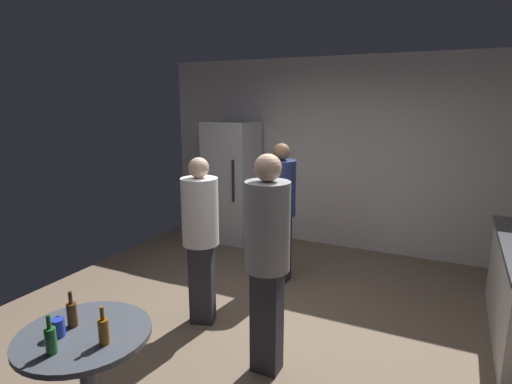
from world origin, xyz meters
The scene contains 11 objects.
ground_plane centered at (0.00, 0.00, -0.05)m, with size 5.20×5.20×0.10m, color #7A6651.
wall_back centered at (0.00, 2.63, 1.35)m, with size 5.32×0.06×2.70m, color silver.
refrigerator centered at (-1.47, 2.20, 0.90)m, with size 0.70×0.68×1.80m.
foreground_table centered at (-0.39, -1.59, 0.63)m, with size 0.80×0.80×0.73m.
beer_bottle_amber centered at (-0.19, -1.62, 0.82)m, with size 0.06×0.06×0.23m.
beer_bottle_brown centered at (-0.51, -1.56, 0.82)m, with size 0.06×0.06×0.23m.
beer_bottle_green centered at (-0.38, -1.82, 0.82)m, with size 0.06×0.06×0.23m.
plastic_cup_blue centered at (-0.49, -1.68, 0.79)m, with size 0.08×0.08×0.11m, color blue.
person_in_gray_shirt centered at (0.33, -0.49, 1.02)m, with size 0.34×0.34×1.74m.
person_in_white_shirt centered at (-0.53, -0.08, 0.94)m, with size 0.43×0.43×1.61m.
person_in_navy_shirt centered at (-0.22, 1.13, 0.96)m, with size 0.34×0.34×1.64m.
Camera 1 is at (1.54, -3.17, 2.11)m, focal length 29.10 mm.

